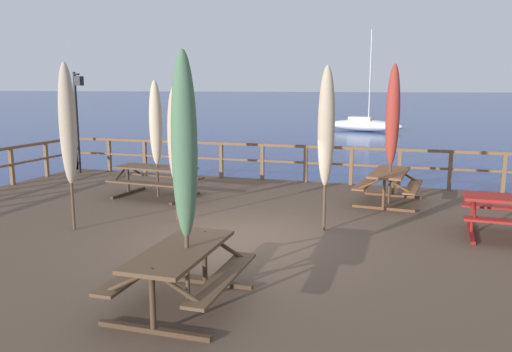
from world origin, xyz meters
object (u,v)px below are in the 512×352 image
lamp_post_hooked (78,107)px  picnic_table_mid_left (156,175)px  patio_umbrella_short_mid (393,116)px  sailboat_distant (364,125)px  patio_umbrella_tall_back_right (68,125)px  patio_umbrella_tall_mid_left (175,136)px  patio_umbrella_tall_back_left (156,124)px  picnic_table_back_left (181,264)px  patio_umbrella_short_back (184,147)px  picnic_table_front_left (389,180)px  patio_umbrella_tall_front (326,127)px

lamp_post_hooked → picnic_table_mid_left: bearing=-30.9°
patio_umbrella_short_mid → sailboat_distant: sailboat_distant is taller
patio_umbrella_tall_back_right → patio_umbrella_tall_mid_left: (1.65, 1.18, -0.28)m
patio_umbrella_short_mid → patio_umbrella_tall_back_left: size_ratio=1.12×
picnic_table_back_left → sailboat_distant: 35.12m
patio_umbrella_short_back → lamp_post_hooked: (-7.47, 8.07, 0.08)m
patio_umbrella_short_mid → lamp_post_hooked: bearing=171.8°
picnic_table_front_left → sailboat_distant: sailboat_distant is taller
lamp_post_hooked → patio_umbrella_short_mid: bearing=-8.2°
patio_umbrella_short_back → patio_umbrella_tall_front: patio_umbrella_short_back is taller
picnic_table_front_left → patio_umbrella_tall_back_left: patio_umbrella_tall_back_left is taller
picnic_table_mid_left → patio_umbrella_short_mid: 5.96m
patio_umbrella_short_back → sailboat_distant: bearing=91.8°
patio_umbrella_tall_back_left → patio_umbrella_tall_back_right: size_ratio=0.91×
picnic_table_front_left → picnic_table_mid_left: 5.76m
picnic_table_back_left → patio_umbrella_tall_front: (1.14, 3.94, 1.45)m
sailboat_distant → patio_umbrella_tall_front: bearing=-86.0°
picnic_table_mid_left → picnic_table_back_left: size_ratio=1.14×
picnic_table_back_left → lamp_post_hooked: lamp_post_hooked is taller
patio_umbrella_short_mid → picnic_table_back_left: bearing=-108.2°
patio_umbrella_tall_back_right → patio_umbrella_tall_mid_left: 2.05m
patio_umbrella_short_mid → lamp_post_hooked: patio_umbrella_short_mid is taller
picnic_table_mid_left → patio_umbrella_tall_back_left: 1.29m
patio_umbrella_tall_back_right → lamp_post_hooked: bearing=124.9°
lamp_post_hooked → patio_umbrella_tall_mid_left: bearing=-38.3°
picnic_table_front_left → lamp_post_hooked: bearing=172.1°
picnic_table_mid_left → patio_umbrella_tall_front: bearing=-21.5°
picnic_table_back_left → picnic_table_front_left: bearing=72.0°
picnic_table_front_left → picnic_table_mid_left: (-5.66, -1.04, 0.01)m
patio_umbrella_short_back → patio_umbrella_tall_front: 4.04m
patio_umbrella_short_back → sailboat_distant: (-1.12, 35.05, -2.25)m
picnic_table_mid_left → picnic_table_front_left: bearing=10.4°
patio_umbrella_tall_back_right → patio_umbrella_short_back: bearing=-35.0°
lamp_post_hooked → sailboat_distant: 27.81m
patio_umbrella_tall_back_right → patio_umbrella_short_back: patio_umbrella_tall_back_right is taller
patio_umbrella_tall_back_right → sailboat_distant: 32.70m
sailboat_distant → patio_umbrella_tall_back_left: bearing=-94.6°
lamp_post_hooked → patio_umbrella_short_back: bearing=-47.2°
lamp_post_hooked → sailboat_distant: sailboat_distant is taller
picnic_table_front_left → patio_umbrella_tall_front: size_ratio=0.63×
patio_umbrella_tall_back_left → patio_umbrella_tall_back_right: bearing=-92.5°
picnic_table_front_left → lamp_post_hooked: 9.83m
patio_umbrella_tall_front → lamp_post_hooked: size_ratio=0.98×
patio_umbrella_tall_back_left → patio_umbrella_tall_front: 4.88m
patio_umbrella_short_mid → patio_umbrella_tall_back_right: bearing=-144.1°
picnic_table_mid_left → sailboat_distant: bearing=85.3°
patio_umbrella_short_mid → patio_umbrella_tall_front: (-1.08, -2.80, -0.08)m
patio_umbrella_tall_back_left → patio_umbrella_short_back: patio_umbrella_short_back is taller
patio_umbrella_short_back → patio_umbrella_tall_back_left: bearing=121.4°
patio_umbrella_short_mid → patio_umbrella_tall_front: patio_umbrella_short_mid is taller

